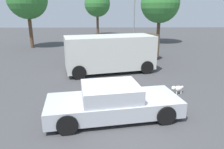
{
  "coord_description": "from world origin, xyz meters",
  "views": [
    {
      "loc": [
        -0.5,
        -6.25,
        3.51
      ],
      "look_at": [
        -0.3,
        2.24,
        0.9
      ],
      "focal_mm": 33.37,
      "sensor_mm": 36.0,
      "label": 1
    }
  ],
  "objects_px": {
    "sedan_foreground": "(113,102)",
    "van_white": "(110,53)",
    "dog": "(177,89)",
    "light_post_near": "(134,4)",
    "suv_dark": "(123,46)"
  },
  "relations": [
    {
      "from": "dog",
      "to": "van_white",
      "type": "bearing_deg",
      "value": -76.34
    },
    {
      "from": "sedan_foreground",
      "to": "van_white",
      "type": "bearing_deg",
      "value": 80.9
    },
    {
      "from": "dog",
      "to": "light_post_near",
      "type": "distance_m",
      "value": 18.05
    },
    {
      "from": "sedan_foreground",
      "to": "dog",
      "type": "xyz_separation_m",
      "value": [
        2.88,
        1.95,
        -0.3
      ]
    },
    {
      "from": "dog",
      "to": "van_white",
      "type": "xyz_separation_m",
      "value": [
        -2.91,
        3.59,
        0.9
      ]
    },
    {
      "from": "sedan_foreground",
      "to": "suv_dark",
      "type": "height_order",
      "value": "suv_dark"
    },
    {
      "from": "dog",
      "to": "light_post_near",
      "type": "xyz_separation_m",
      "value": [
        0.25,
        17.6,
        3.99
      ]
    },
    {
      "from": "dog",
      "to": "van_white",
      "type": "distance_m",
      "value": 4.71
    },
    {
      "from": "dog",
      "to": "light_post_near",
      "type": "relative_size",
      "value": 0.1
    },
    {
      "from": "sedan_foreground",
      "to": "light_post_near",
      "type": "bearing_deg",
      "value": 71.51
    },
    {
      "from": "dog",
      "to": "suv_dark",
      "type": "relative_size",
      "value": 0.12
    },
    {
      "from": "sedan_foreground",
      "to": "light_post_near",
      "type": "relative_size",
      "value": 0.76
    },
    {
      "from": "light_post_near",
      "to": "suv_dark",
      "type": "bearing_deg",
      "value": -101.17
    },
    {
      "from": "dog",
      "to": "suv_dark",
      "type": "xyz_separation_m",
      "value": [
        -1.86,
        6.94,
        0.76
      ]
    },
    {
      "from": "van_white",
      "to": "light_post_near",
      "type": "bearing_deg",
      "value": -116.79
    }
  ]
}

